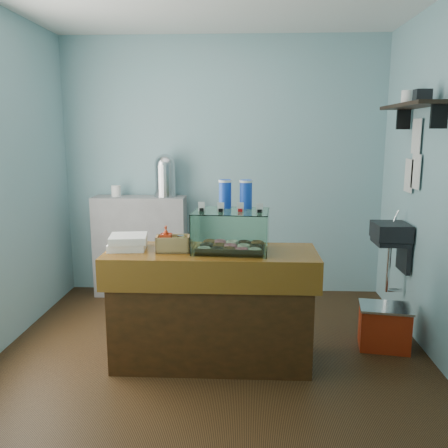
{
  "coord_description": "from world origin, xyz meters",
  "views": [
    {
      "loc": [
        0.26,
        -3.73,
        1.78
      ],
      "look_at": [
        0.09,
        -0.15,
        1.09
      ],
      "focal_mm": 38.0,
      "sensor_mm": 36.0,
      "label": 1
    }
  ],
  "objects_px": {
    "coffee_urn": "(165,174)",
    "red_cooler": "(384,327)",
    "counter": "(212,306)",
    "display_case": "(232,228)"
  },
  "relations": [
    {
      "from": "counter",
      "to": "coffee_urn",
      "type": "relative_size",
      "value": 3.47
    },
    {
      "from": "red_cooler",
      "to": "counter",
      "type": "bearing_deg",
      "value": -158.58
    },
    {
      "from": "display_case",
      "to": "red_cooler",
      "type": "distance_m",
      "value": 1.57
    },
    {
      "from": "coffee_urn",
      "to": "red_cooler",
      "type": "xyz_separation_m",
      "value": [
        2.04,
        -1.26,
        -1.16
      ]
    },
    {
      "from": "counter",
      "to": "red_cooler",
      "type": "relative_size",
      "value": 3.47
    },
    {
      "from": "counter",
      "to": "coffee_urn",
      "type": "distance_m",
      "value": 1.91
    },
    {
      "from": "counter",
      "to": "red_cooler",
      "type": "bearing_deg",
      "value": 12.27
    },
    {
      "from": "counter",
      "to": "display_case",
      "type": "bearing_deg",
      "value": 16.18
    },
    {
      "from": "display_case",
      "to": "coffee_urn",
      "type": "distance_m",
      "value": 1.73
    },
    {
      "from": "display_case",
      "to": "coffee_urn",
      "type": "height_order",
      "value": "coffee_urn"
    }
  ]
}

